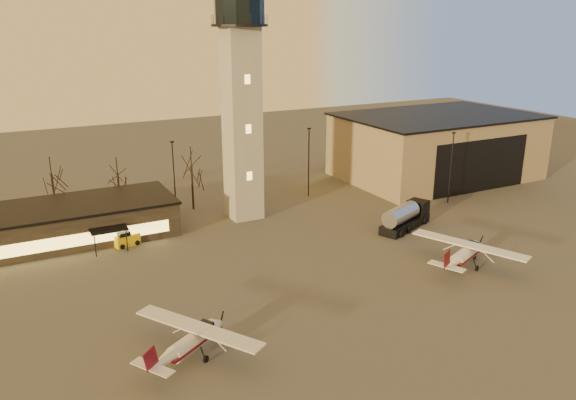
{
  "coord_description": "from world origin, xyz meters",
  "views": [
    {
      "loc": [
        -27.27,
        -34.79,
        24.6
      ],
      "look_at": [
        -2.34,
        13.0,
        7.41
      ],
      "focal_mm": 35.0,
      "sensor_mm": 36.0,
      "label": 1
    }
  ],
  "objects": [
    {
      "name": "terminal",
      "position": [
        -21.99,
        31.98,
        2.16
      ],
      "size": [
        25.4,
        12.2,
        4.3
      ],
      "color": "black",
      "rests_on": "ground"
    },
    {
      "name": "tree_row",
      "position": [
        -13.7,
        39.16,
        5.94
      ],
      "size": [
        37.2,
        9.2,
        8.8
      ],
      "color": "black",
      "rests_on": "ground"
    },
    {
      "name": "cessna_front",
      "position": [
        14.46,
        4.66,
        1.16
      ],
      "size": [
        9.9,
        11.94,
        3.4
      ],
      "rotation": [
        0.0,
        0.0,
        0.4
      ],
      "color": "white",
      "rests_on": "ground"
    },
    {
      "name": "light_poles",
      "position": [
        0.5,
        31.0,
        5.41
      ],
      "size": [
        58.5,
        12.25,
        10.14
      ],
      "color": "black",
      "rests_on": "ground"
    },
    {
      "name": "control_tower",
      "position": [
        0.0,
        30.0,
        16.33
      ],
      "size": [
        6.8,
        6.8,
        32.6
      ],
      "color": "#999791",
      "rests_on": "ground"
    },
    {
      "name": "ground",
      "position": [
        0.0,
        0.0,
        0.0
      ],
      "size": [
        220.0,
        220.0,
        0.0
      ],
      "primitive_type": "plane",
      "color": "#403D3B",
      "rests_on": "ground"
    },
    {
      "name": "fuel_truck",
      "position": [
        15.97,
        16.64,
        1.26
      ],
      "size": [
        8.87,
        5.53,
        3.18
      ],
      "rotation": [
        0.0,
        0.0,
        0.39
      ],
      "color": "black",
      "rests_on": "ground"
    },
    {
      "name": "cessna_rear",
      "position": [
        -16.12,
        1.96,
        1.09
      ],
      "size": [
        9.3,
        10.61,
        3.19
      ],
      "rotation": [
        0.0,
        0.0,
        0.56
      ],
      "color": "silver",
      "rests_on": "ground"
    },
    {
      "name": "hangar",
      "position": [
        36.0,
        33.98,
        5.15
      ],
      "size": [
        30.6,
        20.6,
        10.3
      ],
      "color": "#907A5E",
      "rests_on": "ground"
    },
    {
      "name": "service_cart",
      "position": [
        -16.04,
        26.99,
        0.67
      ],
      "size": [
        3.05,
        2.3,
        1.76
      ],
      "rotation": [
        0.0,
        0.0,
        0.24
      ],
      "color": "yellow",
      "rests_on": "ground"
    }
  ]
}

